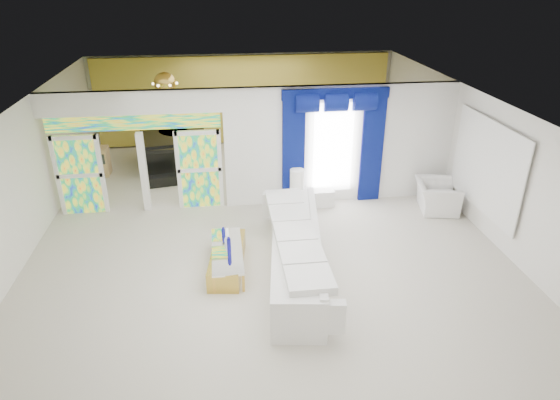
{
  "coord_description": "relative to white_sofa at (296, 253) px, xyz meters",
  "views": [
    {
      "loc": [
        -0.88,
        -10.41,
        5.51
      ],
      "look_at": [
        0.3,
        -1.2,
        1.1
      ],
      "focal_mm": 31.41,
      "sensor_mm": 36.0,
      "label": 1
    }
  ],
  "objects": [
    {
      "name": "floor",
      "position": [
        -0.48,
        2.24,
        -0.41
      ],
      "size": [
        12.0,
        12.0,
        0.0
      ],
      "primitive_type": "plane",
      "color": "#B7AF9E",
      "rests_on": "ground"
    },
    {
      "name": "dividing_wall",
      "position": [
        1.67,
        3.24,
        1.09
      ],
      "size": [
        5.7,
        0.18,
        3.0
      ],
      "primitive_type": "cube",
      "color": "white",
      "rests_on": "ground"
    },
    {
      "name": "dividing_header",
      "position": [
        -3.33,
        3.24,
        2.32
      ],
      "size": [
        4.3,
        0.18,
        0.55
      ],
      "primitive_type": "cube",
      "color": "white",
      "rests_on": "dividing_wall"
    },
    {
      "name": "stained_panel_left",
      "position": [
        -4.76,
        3.24,
        0.59
      ],
      "size": [
        0.95,
        0.04,
        2.0
      ],
      "primitive_type": "cube",
      "color": "#994C3F",
      "rests_on": "ground"
    },
    {
      "name": "stained_panel_right",
      "position": [
        -1.91,
        3.24,
        0.59
      ],
      "size": [
        0.95,
        0.04,
        2.0
      ],
      "primitive_type": "cube",
      "color": "#994C3F",
      "rests_on": "ground"
    },
    {
      "name": "stained_transom",
      "position": [
        -3.33,
        3.24,
        1.84
      ],
      "size": [
        4.0,
        0.05,
        0.35
      ],
      "primitive_type": "cube",
      "color": "#994C3F",
      "rests_on": "dividing_header"
    },
    {
      "name": "window_pane",
      "position": [
        1.42,
        3.14,
        1.04
      ],
      "size": [
        1.0,
        0.02,
        2.3
      ],
      "primitive_type": "cube",
      "color": "white",
      "rests_on": "dividing_wall"
    },
    {
      "name": "blue_drape_left",
      "position": [
        0.42,
        3.11,
        0.99
      ],
      "size": [
        0.55,
        0.1,
        2.8
      ],
      "primitive_type": "cube",
      "color": "#060342",
      "rests_on": "ground"
    },
    {
      "name": "blue_drape_right",
      "position": [
        2.42,
        3.11,
        0.99
      ],
      "size": [
        0.55,
        0.1,
        2.8
      ],
      "primitive_type": "cube",
      "color": "#060342",
      "rests_on": "ground"
    },
    {
      "name": "blue_pelmet",
      "position": [
        1.42,
        3.11,
        2.41
      ],
      "size": [
        2.6,
        0.12,
        0.25
      ],
      "primitive_type": "cube",
      "color": "#060342",
      "rests_on": "dividing_wall"
    },
    {
      "name": "wall_mirror",
      "position": [
        4.46,
        1.24,
        1.14
      ],
      "size": [
        0.04,
        2.7,
        1.9
      ],
      "primitive_type": "cube",
      "color": "white",
      "rests_on": "ground"
    },
    {
      "name": "gold_curtains",
      "position": [
        -0.48,
        8.14,
        1.09
      ],
      "size": [
        9.7,
        0.12,
        2.9
      ],
      "primitive_type": "cube",
      "color": "gold",
      "rests_on": "ground"
    },
    {
      "name": "white_sofa",
      "position": [
        0.0,
        0.0,
        0.0
      ],
      "size": [
        1.49,
        4.39,
        0.82
      ],
      "primitive_type": "cube",
      "rotation": [
        0.0,
        0.0,
        -0.13
      ],
      "color": "white",
      "rests_on": "ground"
    },
    {
      "name": "coffee_table",
      "position": [
        -1.35,
        0.3,
        -0.21
      ],
      "size": [
        0.84,
        1.87,
        0.4
      ],
      "primitive_type": "cube",
      "rotation": [
        0.0,
        0.0,
        -0.13
      ],
      "color": "gold",
      "rests_on": "ground"
    },
    {
      "name": "console_table",
      "position": [
        0.79,
        2.91,
        -0.2
      ],
      "size": [
        1.29,
        0.43,
        0.43
      ],
      "primitive_type": "cube",
      "rotation": [
        0.0,
        0.0,
        0.02
      ],
      "color": "white",
      "rests_on": "ground"
    },
    {
      "name": "table_lamp",
      "position": [
        0.49,
        2.91,
        0.31
      ],
      "size": [
        0.36,
        0.36,
        0.58
      ],
      "primitive_type": "cylinder",
      "color": "white",
      "rests_on": "console_table"
    },
    {
      "name": "armchair",
      "position": [
        3.92,
        2.3,
        -0.05
      ],
      "size": [
        1.18,
        1.29,
        0.73
      ],
      "primitive_type": "imported",
      "rotation": [
        0.0,
        0.0,
        1.37
      ],
      "color": "white",
      "rests_on": "ground"
    },
    {
      "name": "grand_piano",
      "position": [
        -3.0,
        6.32,
        0.06
      ],
      "size": [
        1.72,
        2.07,
        0.94
      ],
      "primitive_type": "cube",
      "rotation": [
        0.0,
        0.0,
        0.18
      ],
      "color": "black",
      "rests_on": "ground"
    },
    {
      "name": "piano_bench",
      "position": [
        -3.0,
        4.72,
        -0.27
      ],
      "size": [
        0.88,
        0.47,
        0.28
      ],
      "primitive_type": "cube",
      "rotation": [
        0.0,
        0.0,
        0.18
      ],
      "color": "black",
      "rests_on": "ground"
    },
    {
      "name": "tv_console",
      "position": [
        -4.91,
        5.75,
        0.01
      ],
      "size": [
        0.57,
        0.52,
        0.83
      ],
      "primitive_type": "cube",
      "rotation": [
        0.0,
        0.0,
        0.0
      ],
      "color": "tan",
      "rests_on": "ground"
    },
    {
      "name": "chandelier",
      "position": [
        -2.78,
        5.64,
        2.24
      ],
      "size": [
        0.6,
        0.6,
        0.6
      ],
      "primitive_type": "sphere",
      "color": "gold",
      "rests_on": "ceiling"
    },
    {
      "name": "decanters",
      "position": [
        -1.34,
        0.48,
        0.1
      ],
      "size": [
        0.18,
        0.76,
        0.3
      ],
      "color": "white",
      "rests_on": "coffee_table"
    }
  ]
}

